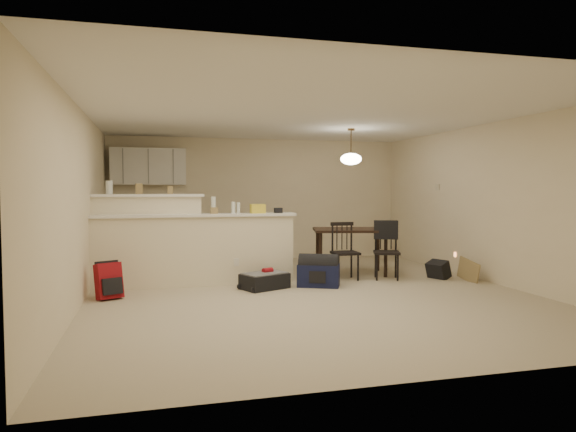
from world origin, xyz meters
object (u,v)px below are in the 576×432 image
object	(u,v)px
dining_chair_near	(345,251)
navy_duffel	(319,275)
dining_chair_far	(387,251)
suitcase	(265,281)
pendant_lamp	(351,158)
red_backpack	(109,281)
dining_table	(350,234)
black_daypack	(438,270)

from	to	relation	value
dining_chair_near	navy_duffel	size ratio (longest dim) A/B	1.50
dining_chair_far	suitcase	bearing A→B (deg)	-152.05
pendant_lamp	navy_duffel	size ratio (longest dim) A/B	1.00
red_backpack	navy_duffel	world-z (taller)	red_backpack
dining_table	dining_chair_near	world-z (taller)	dining_chair_near
dining_chair_far	dining_table	bearing A→B (deg)	140.65
pendant_lamp	dining_chair_far	xyz separation A→B (m)	(0.37, -0.64, -1.53)
dining_chair_near	suitcase	distance (m)	1.52
suitcase	red_backpack	xyz separation A→B (m)	(-2.16, -0.17, 0.13)
dining_chair_far	navy_duffel	world-z (taller)	dining_chair_far
dining_chair_far	red_backpack	size ratio (longest dim) A/B	1.95
dining_table	red_backpack	world-z (taller)	dining_table
dining_chair_near	suitcase	xyz separation A→B (m)	(-1.42, -0.41, -0.35)
navy_duffel	dining_table	bearing A→B (deg)	71.25
suitcase	black_daypack	world-z (taller)	black_daypack
dining_table	dining_chair_near	xyz separation A→B (m)	(-0.29, -0.51, -0.23)
pendant_lamp	suitcase	bearing A→B (deg)	-151.79
dining_table	suitcase	bearing A→B (deg)	-138.22
dining_chair_far	suitcase	distance (m)	2.13
suitcase	dining_table	bearing A→B (deg)	3.70
red_backpack	pendant_lamp	bearing A→B (deg)	-8.74
pendant_lamp	red_backpack	size ratio (longest dim) A/B	1.30
dining_table	navy_duffel	distance (m)	1.40
dining_chair_near	navy_duffel	distance (m)	0.80
dining_chair_near	black_daypack	bearing A→B (deg)	-9.38
dining_chair_far	navy_duffel	size ratio (longest dim) A/B	1.51
navy_duffel	black_daypack	world-z (taller)	navy_duffel
pendant_lamp	dining_chair_near	size ratio (longest dim) A/B	0.67
dining_table	red_backpack	size ratio (longest dim) A/B	2.97
pendant_lamp	navy_duffel	distance (m)	2.24
dining_table	pendant_lamp	size ratio (longest dim) A/B	2.29
dining_table	dining_chair_far	distance (m)	0.78
dining_table	pendant_lamp	distance (m)	1.30
pendant_lamp	dining_chair_near	bearing A→B (deg)	-119.63
dining_table	suitcase	xyz separation A→B (m)	(-1.71, -0.92, -0.58)
dining_table	pendant_lamp	xyz separation A→B (m)	(0.00, -0.00, 1.30)
suitcase	red_backpack	distance (m)	2.17
pendant_lamp	dining_table	bearing A→B (deg)	135.00
dining_chair_near	dining_chair_far	xyz separation A→B (m)	(0.66, -0.13, 0.00)
dining_chair_near	dining_table	bearing A→B (deg)	61.85
dining_chair_near	red_backpack	distance (m)	3.63
pendant_lamp	suitcase	size ratio (longest dim) A/B	0.95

